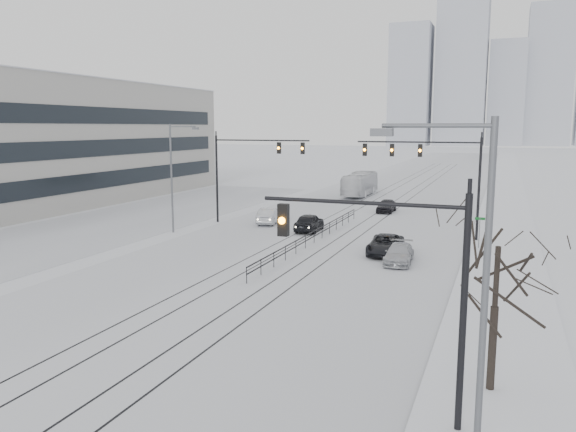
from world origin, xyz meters
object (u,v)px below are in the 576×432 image
(traffic_mast_near, at_px, (406,276))
(sedan_nb_right, at_px, (399,254))
(sedan_sb_inner, at_px, (309,222))
(sedan_sb_outer, at_px, (270,216))
(sedan_nb_front, at_px, (385,245))
(bare_tree, at_px, (497,262))
(sedan_nb_far, at_px, (386,206))
(box_truck, at_px, (360,184))

(traffic_mast_near, relative_size, sedan_nb_right, 1.67)
(sedan_sb_inner, xyz_separation_m, sedan_sb_outer, (-4.62, 2.27, -0.04))
(sedan_sb_inner, bearing_deg, sedan_nb_right, 133.02)
(traffic_mast_near, bearing_deg, sedan_sb_inner, 114.07)
(traffic_mast_near, height_order, sedan_nb_front, traffic_mast_near)
(sedan_sb_inner, relative_size, sedan_nb_front, 0.93)
(traffic_mast_near, relative_size, sedan_sb_inner, 1.57)
(bare_tree, bearing_deg, sedan_sb_outer, 125.39)
(sedan_sb_outer, bearing_deg, sedan_nb_far, -137.92)
(sedan_nb_right, bearing_deg, sedan_nb_far, 99.49)
(box_truck, bearing_deg, traffic_mast_near, 104.43)
(bare_tree, xyz_separation_m, box_truck, (-17.27, 51.69, -3.01))
(bare_tree, relative_size, sedan_nb_right, 1.45)
(sedan_nb_right, xyz_separation_m, box_truck, (-11.20, 34.65, 0.87))
(box_truck, bearing_deg, sedan_sb_inner, 93.77)
(sedan_sb_inner, distance_m, box_truck, 26.16)
(bare_tree, distance_m, sedan_sb_inner, 30.03)
(sedan_nb_right, relative_size, box_truck, 0.39)
(sedan_nb_right, bearing_deg, traffic_mast_near, -83.57)
(bare_tree, distance_m, sedan_nb_right, 18.50)
(sedan_nb_far, bearing_deg, box_truck, 114.67)
(bare_tree, height_order, sedan_sb_inner, bare_tree)
(traffic_mast_near, height_order, sedan_nb_right, traffic_mast_near)
(bare_tree, xyz_separation_m, sedan_sb_outer, (-19.82, 27.90, -3.77))
(sedan_nb_front, bearing_deg, box_truck, 103.39)
(traffic_mast_near, distance_m, sedan_nb_right, 20.76)
(bare_tree, relative_size, sedan_sb_inner, 1.37)
(sedan_nb_front, bearing_deg, sedan_sb_outer, 141.68)
(sedan_sb_outer, bearing_deg, box_truck, -105.34)
(sedan_sb_outer, distance_m, sedan_nb_far, 13.78)
(sedan_nb_far, xyz_separation_m, box_truck, (-6.07, 13.04, 0.80))
(sedan_sb_inner, height_order, sedan_sb_outer, sedan_sb_inner)
(sedan_nb_far, height_order, box_truck, box_truck)
(box_truck, bearing_deg, sedan_nb_front, 106.17)
(bare_tree, height_order, sedan_nb_far, bare_tree)
(bare_tree, xyz_separation_m, sedan_sb_inner, (-15.20, 25.63, -3.73))
(sedan_nb_right, bearing_deg, sedan_sb_inner, 132.91)
(sedan_sb_inner, xyz_separation_m, sedan_nb_right, (9.14, -8.58, -0.15))
(traffic_mast_near, relative_size, bare_tree, 1.15)
(traffic_mast_near, bearing_deg, sedan_nb_right, 100.32)
(sedan_sb_inner, height_order, sedan_nb_right, sedan_sb_inner)
(box_truck, bearing_deg, sedan_sb_outer, 83.12)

